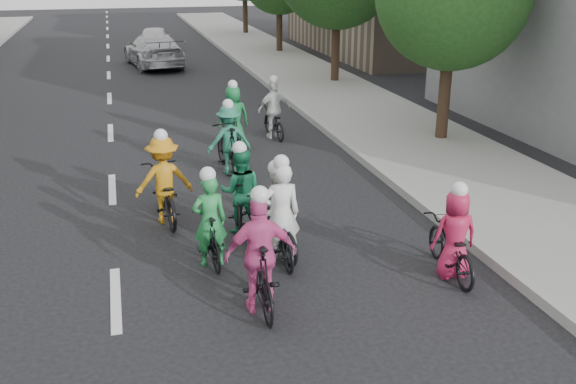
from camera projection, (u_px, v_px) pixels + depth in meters
name	position (u px, v px, depth m)	size (l,w,h in m)	color
ground	(116.00, 299.00, 9.57)	(120.00, 120.00, 0.00)	black
sidewalk_right	(368.00, 114.00, 20.56)	(4.00, 80.00, 0.15)	gray
curb_right	(309.00, 117.00, 20.08)	(0.18, 80.00, 0.18)	#999993
cyclist_0	(281.00, 227.00, 10.61)	(0.63, 1.62, 1.87)	black
cyclist_1	(240.00, 198.00, 11.75)	(0.88, 1.78, 1.74)	black
cyclist_2	(164.00, 187.00, 12.22)	(1.14, 2.00, 1.83)	black
cyclist_3	(260.00, 264.00, 9.10)	(1.04, 1.82, 1.90)	black
cyclist_4	(452.00, 243.00, 10.12)	(0.76, 1.78, 1.60)	black
cyclist_5	(210.00, 230.00, 10.51)	(0.59, 1.50, 1.70)	black
cyclist_6	(275.00, 221.00, 10.86)	(0.90, 1.86, 1.70)	black
cyclist_7	(229.00, 144.00, 14.98)	(1.11, 1.95, 1.77)	black
cyclist_8	(274.00, 116.00, 17.97)	(0.98, 1.68, 1.77)	black
cyclist_9	(233.00, 122.00, 17.04)	(0.84, 1.59, 1.81)	black
follow_car_lead	(154.00, 50.00, 29.65)	(2.08, 5.11, 1.48)	#B6B6BB
follow_car_trail	(155.00, 38.00, 34.68)	(1.58, 3.92, 1.34)	white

